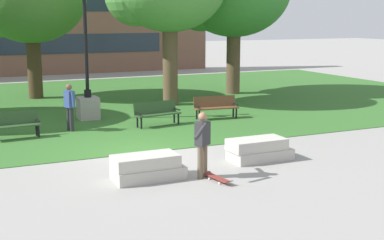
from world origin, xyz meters
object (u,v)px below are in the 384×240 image
lamp_post_center (88,93)px  park_bench_near_right (12,123)px  person_bystander_near_lawn (70,105)px  park_bench_near_left (157,112)px  park_bench_far_left (216,106)px  concrete_block_left (259,150)px  skateboard (218,178)px  concrete_block_center (147,168)px  person_skateboarder (203,141)px

lamp_post_center → park_bench_near_right: bearing=-142.9°
person_bystander_near_lawn → park_bench_near_left: bearing=-6.7°
park_bench_far_left → park_bench_near_left: bearing=-172.3°
park_bench_far_left → concrete_block_left: bearing=-106.0°
park_bench_near_left → lamp_post_center: lamp_post_center is taller
park_bench_near_left → park_bench_far_left: same height
person_bystander_near_lawn → skateboard: bearing=-74.4°
concrete_block_center → park_bench_near_left: size_ratio=0.97×
concrete_block_center → park_bench_near_left: 6.84m
person_skateboarder → concrete_block_left: bearing=21.3°
concrete_block_left → park_bench_near_left: bearing=98.8°
park_bench_far_left → concrete_block_center: bearing=-128.8°
skateboard → park_bench_near_left: (1.09, 7.21, 0.45)m
concrete_block_left → person_bystander_near_lawn: bearing=123.4°
concrete_block_left → lamp_post_center: (-2.98, 8.22, 0.79)m
concrete_block_center → park_bench_near_right: size_ratio=0.98×
person_skateboarder → park_bench_near_right: size_ratio=0.93×
park_bench_near_right → park_bench_far_left: 7.96m
skateboard → park_bench_near_right: size_ratio=0.57×
park_bench_near_left → person_skateboarder: bearing=-100.9°
person_skateboarder → person_bystander_near_lawn: (-1.90, 7.12, 0.01)m
skateboard → park_bench_far_left: 8.48m
person_skateboarder → park_bench_near_right: person_skateboarder is taller
concrete_block_center → lamp_post_center: 8.70m
concrete_block_center → skateboard: (1.57, -0.90, -0.22)m
park_bench_near_right → skateboard: bearing=-59.8°
concrete_block_left → park_bench_near_right: bearing=136.6°
park_bench_far_left → person_bystander_near_lawn: (-5.91, 0.01, 0.44)m
park_bench_near_right → concrete_block_left: bearing=-43.4°
park_bench_near_right → person_bystander_near_lawn: size_ratio=1.07×
person_skateboarder → park_bench_near_left: (1.30, 6.74, -0.44)m
concrete_block_left → park_bench_near_right: park_bench_near_right is taller
park_bench_near_left → person_bystander_near_lawn: person_bystander_near_lawn is taller
person_skateboarder → park_bench_near_left: 6.88m
person_skateboarder → lamp_post_center: bearing=94.8°
park_bench_near_right → park_bench_far_left: (7.95, 0.43, 0.00)m
concrete_block_center → skateboard: 1.82m
lamp_post_center → person_bystander_near_lawn: bearing=-120.1°
person_skateboarder → skateboard: 1.02m
concrete_block_left → person_skateboarder: size_ratio=1.08×
lamp_post_center → concrete_block_left: bearing=-70.1°
concrete_block_center → concrete_block_left: (3.57, 0.42, 0.00)m
concrete_block_center → park_bench_near_right: bearing=112.6°
park_bench_near_right → lamp_post_center: bearing=37.1°
concrete_block_left → skateboard: concrete_block_left is taller
concrete_block_left → park_bench_far_left: size_ratio=1.00×
person_bystander_near_lawn → concrete_block_left: bearing=-56.6°
park_bench_near_right → park_bench_near_left: bearing=0.7°
concrete_block_center → park_bench_near_right: 6.76m
skateboard → park_bench_near_right: 8.28m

